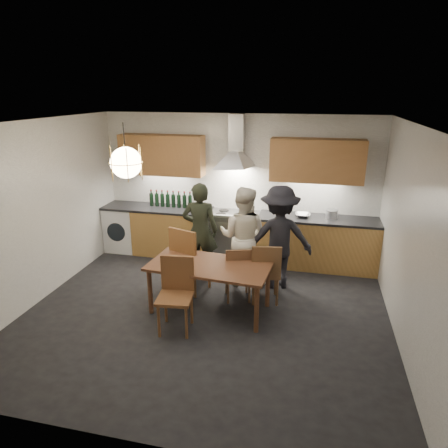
% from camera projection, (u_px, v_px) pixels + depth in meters
% --- Properties ---
extents(ground, '(5.00, 5.00, 0.00)m').
position_uv_depth(ground, '(206.00, 312.00, 5.63)').
color(ground, black).
rests_on(ground, ground).
extents(room_shell, '(5.02, 4.52, 2.61)m').
position_uv_depth(room_shell, '(204.00, 195.00, 5.08)').
color(room_shell, white).
rests_on(room_shell, ground).
extents(counter_run, '(5.00, 0.62, 0.90)m').
position_uv_depth(counter_run, '(235.00, 236.00, 7.28)').
color(counter_run, tan).
rests_on(counter_run, ground).
extents(range_stove, '(0.90, 0.60, 0.92)m').
position_uv_depth(range_stove, '(234.00, 236.00, 7.28)').
color(range_stove, silver).
rests_on(range_stove, ground).
extents(wall_fixtures, '(4.30, 0.54, 1.10)m').
position_uv_depth(wall_fixtures, '(236.00, 157.00, 6.94)').
color(wall_fixtures, '#BC8048').
rests_on(wall_fixtures, ground).
extents(pendant_lamp, '(0.43, 0.43, 0.70)m').
position_uv_depth(pendant_lamp, '(126.00, 163.00, 5.08)').
color(pendant_lamp, black).
rests_on(pendant_lamp, ground).
extents(dining_table, '(1.73, 0.97, 0.70)m').
position_uv_depth(dining_table, '(210.00, 270.00, 5.51)').
color(dining_table, brown).
rests_on(dining_table, ground).
extents(chair_back_left, '(0.61, 0.61, 1.06)m').
position_uv_depth(chair_back_left, '(188.00, 256.00, 6.02)').
color(chair_back_left, brown).
rests_on(chair_back_left, ground).
extents(chair_back_mid, '(0.48, 0.48, 0.85)m').
position_uv_depth(chair_back_mid, '(238.00, 271.00, 5.79)').
color(chair_back_mid, brown).
rests_on(chair_back_mid, ground).
extents(chair_back_right, '(0.48, 0.48, 0.92)m').
position_uv_depth(chair_back_right, '(266.00, 270.00, 5.73)').
color(chair_back_right, brown).
rests_on(chair_back_right, ground).
extents(chair_front, '(0.48, 0.48, 0.96)m').
position_uv_depth(chair_front, '(176.00, 289.00, 5.13)').
color(chair_front, brown).
rests_on(chair_front, ground).
extents(person_left, '(0.62, 0.45, 1.60)m').
position_uv_depth(person_left, '(200.00, 231.00, 6.50)').
color(person_left, black).
rests_on(person_left, ground).
extents(person_mid, '(0.84, 0.69, 1.60)m').
position_uv_depth(person_mid, '(243.00, 237.00, 6.25)').
color(person_mid, silver).
rests_on(person_mid, ground).
extents(person_right, '(1.16, 0.82, 1.63)m').
position_uv_depth(person_right, '(279.00, 238.00, 6.16)').
color(person_right, black).
rests_on(person_right, ground).
extents(mixing_bowl, '(0.28, 0.28, 0.06)m').
position_uv_depth(mixing_bowl, '(303.00, 215.00, 6.87)').
color(mixing_bowl, silver).
rests_on(mixing_bowl, counter_run).
extents(stock_pot, '(0.24, 0.24, 0.14)m').
position_uv_depth(stock_pot, '(332.00, 214.00, 6.80)').
color(stock_pot, silver).
rests_on(stock_pot, counter_run).
extents(wine_bottles, '(0.84, 0.07, 0.31)m').
position_uv_depth(wine_bottles, '(171.00, 199.00, 7.43)').
color(wine_bottles, black).
rests_on(wine_bottles, counter_run).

